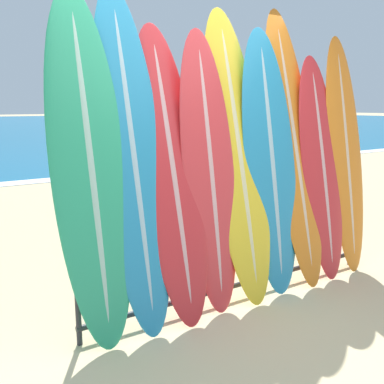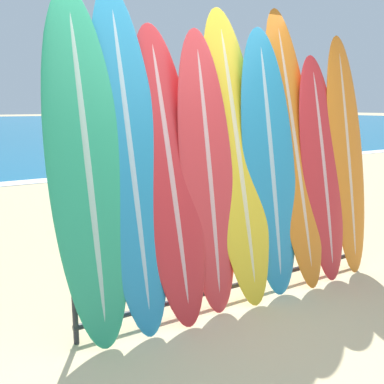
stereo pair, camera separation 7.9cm
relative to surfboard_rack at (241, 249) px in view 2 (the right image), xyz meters
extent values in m
plane|color=#CCB789|center=(-0.37, -0.37, -0.44)|extent=(160.00, 160.00, 0.00)
cube|color=white|center=(-0.37, 7.21, -0.43)|extent=(120.00, 0.60, 0.01)
cylinder|color=#28282D|center=(-1.48, 0.00, -0.04)|extent=(0.04, 0.04, 0.80)
cylinder|color=#28282D|center=(1.48, 0.00, -0.04)|extent=(0.04, 0.04, 0.80)
cylinder|color=#28282D|center=(0.00, 0.00, 0.34)|extent=(3.00, 0.04, 0.04)
cylinder|color=#28282D|center=(0.00, 0.00, -0.32)|extent=(3.00, 0.04, 0.04)
ellipsoid|color=#289E70|center=(-1.33, 0.06, 0.80)|extent=(0.55, 0.59, 2.49)
ellipsoid|color=#9AC3B3|center=(-1.33, 0.06, 0.80)|extent=(0.10, 0.58, 2.39)
ellipsoid|color=teal|center=(-0.99, 0.08, 0.84)|extent=(0.52, 0.67, 2.55)
ellipsoid|color=#98BACC|center=(-0.99, 0.08, 0.84)|extent=(0.09, 0.65, 2.45)
ellipsoid|color=red|center=(-0.68, 0.06, 0.72)|extent=(0.53, 0.70, 2.31)
ellipsoid|color=#D19A9C|center=(-0.68, 0.06, 0.72)|extent=(0.10, 0.68, 2.22)
ellipsoid|color=red|center=(-0.34, 0.03, 0.70)|extent=(0.50, 0.47, 2.28)
ellipsoid|color=#D59E9F|center=(-0.34, 0.03, 0.70)|extent=(0.09, 0.46, 2.19)
ellipsoid|color=yellow|center=(0.00, 0.08, 0.81)|extent=(0.57, 0.69, 2.50)
ellipsoid|color=beige|center=(0.00, 0.08, 0.81)|extent=(0.10, 0.68, 2.40)
ellipsoid|color=teal|center=(0.33, 0.04, 0.73)|extent=(0.59, 0.48, 2.35)
ellipsoid|color=#98BACC|center=(0.33, 0.04, 0.73)|extent=(0.11, 0.47, 2.26)
ellipsoid|color=orange|center=(0.68, 0.10, 0.85)|extent=(0.52, 0.71, 2.57)
ellipsoid|color=beige|center=(0.68, 0.10, 0.85)|extent=(0.09, 0.69, 2.47)
ellipsoid|color=red|center=(0.98, 0.02, 0.63)|extent=(0.52, 0.50, 2.15)
ellipsoid|color=#D19A9C|center=(0.98, 0.02, 0.63)|extent=(0.09, 0.50, 2.06)
ellipsoid|color=orange|center=(1.34, 0.04, 0.74)|extent=(0.49, 0.49, 2.35)
ellipsoid|color=beige|center=(1.34, 0.04, 0.74)|extent=(0.09, 0.48, 2.26)
cylinder|color=beige|center=(1.48, 5.54, -0.02)|extent=(0.12, 0.12, 0.83)
cylinder|color=beige|center=(1.32, 5.62, -0.02)|extent=(0.12, 0.12, 0.83)
cube|color=#385693|center=(1.40, 5.58, 0.27)|extent=(0.28, 0.24, 0.25)
cube|color=#2D333D|center=(1.40, 5.58, 0.72)|extent=(0.30, 0.26, 0.65)
sphere|color=beige|center=(1.40, 5.58, 1.19)|extent=(0.23, 0.23, 0.23)
cylinder|color=beige|center=(2.27, 3.40, -0.07)|extent=(0.10, 0.10, 0.75)
cylinder|color=beige|center=(2.13, 3.33, -0.07)|extent=(0.10, 0.10, 0.75)
cube|color=gold|center=(2.20, 3.37, 0.20)|extent=(0.25, 0.21, 0.22)
cube|color=white|center=(2.20, 3.37, 0.60)|extent=(0.27, 0.23, 0.59)
sphere|color=beige|center=(2.20, 3.37, 1.03)|extent=(0.21, 0.21, 0.21)
cylinder|color=#846047|center=(1.10, 3.67, -0.07)|extent=(0.10, 0.10, 0.74)
cylinder|color=#846047|center=(1.12, 3.51, -0.07)|extent=(0.10, 0.10, 0.74)
cube|color=#478466|center=(1.11, 3.59, 0.19)|extent=(0.16, 0.23, 0.22)
cube|color=white|center=(1.11, 3.59, 0.60)|extent=(0.18, 0.24, 0.58)
sphere|color=#846047|center=(1.11, 3.59, 1.02)|extent=(0.21, 0.21, 0.21)
camera|label=1|loc=(-2.42, -2.88, 1.23)|focal=42.00mm
camera|label=2|loc=(-2.35, -2.92, 1.23)|focal=42.00mm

